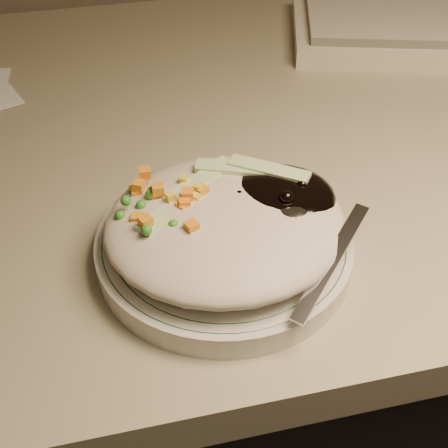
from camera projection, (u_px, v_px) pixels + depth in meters
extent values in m
cube|color=gray|center=(245.00, 133.00, 0.70)|extent=(1.40, 0.70, 0.04)
cylinder|color=silver|center=(224.00, 248.00, 0.51)|extent=(0.21, 0.21, 0.02)
torus|color=#144723|center=(224.00, 239.00, 0.51)|extent=(0.20, 0.20, 0.00)
torus|color=#144723|center=(224.00, 239.00, 0.51)|extent=(0.18, 0.18, 0.00)
ellipsoid|color=#B5AB92|center=(225.00, 224.00, 0.49)|extent=(0.19, 0.18, 0.04)
ellipsoid|color=black|center=(275.00, 199.00, 0.51)|extent=(0.10, 0.09, 0.03)
ellipsoid|color=orange|center=(165.00, 215.00, 0.50)|extent=(0.08, 0.08, 0.02)
sphere|color=black|center=(239.00, 197.00, 0.49)|extent=(0.01, 0.01, 0.01)
sphere|color=black|center=(272.00, 187.00, 0.50)|extent=(0.01, 0.01, 0.01)
sphere|color=black|center=(302.00, 185.00, 0.50)|extent=(0.01, 0.01, 0.01)
sphere|color=black|center=(288.00, 182.00, 0.51)|extent=(0.01, 0.01, 0.01)
sphere|color=black|center=(286.00, 198.00, 0.48)|extent=(0.01, 0.01, 0.01)
sphere|color=black|center=(271.00, 193.00, 0.50)|extent=(0.01, 0.01, 0.01)
sphere|color=black|center=(281.00, 183.00, 0.51)|extent=(0.01, 0.01, 0.01)
cube|color=orange|center=(158.00, 189.00, 0.49)|extent=(0.01, 0.01, 0.01)
cube|color=orange|center=(183.00, 214.00, 0.48)|extent=(0.01, 0.01, 0.01)
cube|color=orange|center=(139.00, 186.00, 0.50)|extent=(0.01, 0.01, 0.01)
cube|color=orange|center=(188.00, 195.00, 0.48)|extent=(0.01, 0.01, 0.01)
cube|color=orange|center=(185.00, 203.00, 0.48)|extent=(0.01, 0.01, 0.01)
cube|color=orange|center=(136.00, 191.00, 0.51)|extent=(0.01, 0.01, 0.01)
cube|color=orange|center=(155.00, 193.00, 0.49)|extent=(0.01, 0.01, 0.01)
cube|color=orange|center=(183.00, 207.00, 0.48)|extent=(0.01, 0.01, 0.01)
cube|color=orange|center=(202.00, 192.00, 0.49)|extent=(0.01, 0.01, 0.01)
cube|color=orange|center=(145.00, 173.00, 0.50)|extent=(0.01, 0.01, 0.01)
cube|color=orange|center=(145.00, 222.00, 0.46)|extent=(0.01, 0.01, 0.01)
cube|color=orange|center=(192.00, 227.00, 0.46)|extent=(0.01, 0.01, 0.01)
cube|color=orange|center=(138.00, 219.00, 0.48)|extent=(0.01, 0.01, 0.01)
cube|color=orange|center=(138.00, 194.00, 0.50)|extent=(0.01, 0.01, 0.01)
sphere|color=#388C28|center=(182.00, 201.00, 0.49)|extent=(0.01, 0.01, 0.01)
sphere|color=#388C28|center=(147.00, 230.00, 0.46)|extent=(0.01, 0.01, 0.01)
sphere|color=#388C28|center=(141.00, 205.00, 0.48)|extent=(0.01, 0.01, 0.01)
sphere|color=#388C28|center=(126.00, 201.00, 0.48)|extent=(0.01, 0.01, 0.01)
sphere|color=#388C28|center=(178.00, 198.00, 0.49)|extent=(0.01, 0.01, 0.01)
sphere|color=#388C28|center=(193.00, 226.00, 0.47)|extent=(0.01, 0.01, 0.01)
sphere|color=#388C28|center=(164.00, 210.00, 0.49)|extent=(0.01, 0.01, 0.01)
sphere|color=#388C28|center=(159.00, 228.00, 0.47)|extent=(0.01, 0.01, 0.01)
sphere|color=#388C28|center=(120.00, 216.00, 0.48)|extent=(0.01, 0.01, 0.01)
sphere|color=#388C28|center=(153.00, 191.00, 0.49)|extent=(0.01, 0.01, 0.01)
sphere|color=#388C28|center=(151.00, 194.00, 0.49)|extent=(0.01, 0.01, 0.01)
sphere|color=#388C28|center=(145.00, 219.00, 0.47)|extent=(0.01, 0.01, 0.01)
sphere|color=#388C28|center=(173.00, 225.00, 0.47)|extent=(0.01, 0.01, 0.01)
sphere|color=#388C28|center=(202.00, 183.00, 0.51)|extent=(0.01, 0.01, 0.01)
cube|color=yellow|center=(176.00, 198.00, 0.49)|extent=(0.01, 0.01, 0.01)
cube|color=yellow|center=(196.00, 198.00, 0.49)|extent=(0.01, 0.01, 0.01)
cube|color=yellow|center=(162.00, 198.00, 0.50)|extent=(0.01, 0.01, 0.01)
cube|color=yellow|center=(171.00, 197.00, 0.48)|extent=(0.01, 0.01, 0.01)
cube|color=yellow|center=(165.00, 212.00, 0.49)|extent=(0.01, 0.01, 0.01)
cube|color=yellow|center=(197.00, 188.00, 0.49)|extent=(0.01, 0.01, 0.01)
cube|color=yellow|center=(184.00, 180.00, 0.50)|extent=(0.01, 0.01, 0.01)
cube|color=yellow|center=(177.00, 211.00, 0.49)|extent=(0.01, 0.01, 0.01)
cube|color=#B2D18C|center=(202.00, 179.00, 0.51)|extent=(0.06, 0.05, 0.00)
cube|color=#B2D18C|center=(237.00, 168.00, 0.51)|extent=(0.07, 0.04, 0.00)
cube|color=#B2D18C|center=(172.00, 209.00, 0.48)|extent=(0.06, 0.05, 0.00)
cube|color=#B2D18C|center=(269.00, 169.00, 0.51)|extent=(0.06, 0.05, 0.00)
cube|color=#B2D18C|center=(233.00, 217.00, 0.48)|extent=(0.07, 0.03, 0.00)
ellipsoid|color=silver|center=(288.00, 208.00, 0.48)|extent=(0.06, 0.06, 0.01)
cube|color=silver|center=(332.00, 261.00, 0.46)|extent=(0.09, 0.09, 0.03)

